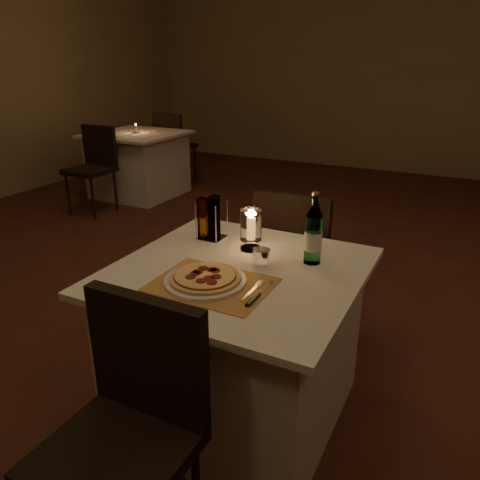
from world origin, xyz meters
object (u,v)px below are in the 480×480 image
at_px(plate, 205,281).
at_px(water_bottle, 313,235).
at_px(chair_near, 131,413).
at_px(tumbler, 261,258).
at_px(pizza, 205,277).
at_px(hurricane_candle, 251,226).
at_px(main_table, 238,343).
at_px(chair_far, 296,251).
at_px(neighbor_table_left, 139,164).

distance_m(plate, water_bottle, 0.50).
relative_size(chair_near, tumbler, 12.08).
bearing_deg(pizza, plate, 127.51).
distance_m(water_bottle, hurricane_candle, 0.30).
distance_m(pizza, tumbler, 0.28).
relative_size(main_table, plate, 3.12).
relative_size(main_table, pizza, 3.57).
relative_size(pizza, water_bottle, 0.90).
bearing_deg(chair_near, water_bottle, 74.40).
distance_m(chair_far, plate, 0.92).
xyz_separation_m(chair_near, hurricane_candle, (-0.04, 0.93, 0.30)).
height_order(plate, hurricane_candle, hurricane_candle).
bearing_deg(neighbor_table_left, tumbler, -43.77).
bearing_deg(plate, chair_near, -84.65).
bearing_deg(water_bottle, pizza, -128.84).
bearing_deg(plate, pizza, -52.49).
bearing_deg(main_table, chair_far, 90.00).
bearing_deg(hurricane_candle, chair_far, 85.13).
xyz_separation_m(chair_near, pizza, (-0.05, 0.53, 0.22)).
distance_m(plate, pizza, 0.02).
bearing_deg(tumbler, plate, -116.77).
bearing_deg(chair_near, hurricane_candle, 92.64).
relative_size(main_table, neighbor_table_left, 1.00).
bearing_deg(chair_far, pizza, -93.19).
xyz_separation_m(chair_far, tumbler, (0.08, -0.65, 0.23)).
bearing_deg(hurricane_candle, tumbler, -50.83).
height_order(chair_far, plate, chair_far).
bearing_deg(chair_far, tumbler, -83.37).
relative_size(main_table, hurricane_candle, 5.30).
relative_size(chair_far, hurricane_candle, 4.77).
bearing_deg(plate, water_bottle, 51.14).
distance_m(pizza, water_bottle, 0.50).
bearing_deg(water_bottle, chair_far, 116.27).
bearing_deg(plate, tumbler, 63.23).
bearing_deg(main_table, chair_near, -90.00).
xyz_separation_m(main_table, neighbor_table_left, (-2.76, 2.79, 0.00)).
distance_m(main_table, hurricane_candle, 0.52).
relative_size(plate, tumbler, 4.30).
relative_size(plate, neighbor_table_left, 0.32).
xyz_separation_m(main_table, pizza, (-0.05, -0.18, 0.39)).
xyz_separation_m(chair_far, plate, (-0.05, -0.89, 0.20)).
height_order(main_table, hurricane_candle, hurricane_candle).
distance_m(chair_far, hurricane_candle, 0.59).
bearing_deg(chair_near, neighbor_table_left, 128.27).
height_order(chair_far, tumbler, chair_far).
relative_size(plate, hurricane_candle, 1.70).
bearing_deg(tumbler, chair_far, 96.63).
distance_m(main_table, water_bottle, 0.59).
bearing_deg(plate, hurricane_candle, 88.94).
height_order(chair_near, water_bottle, water_bottle).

